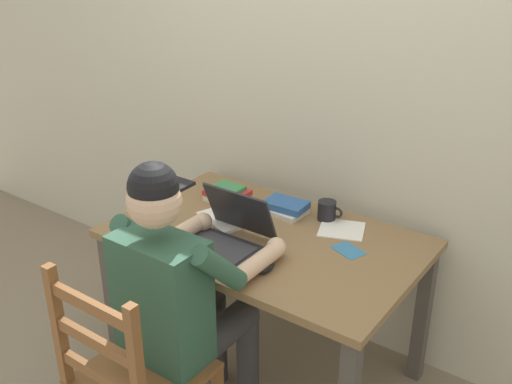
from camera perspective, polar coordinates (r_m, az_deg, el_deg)
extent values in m
plane|color=gray|center=(2.98, 0.81, -16.44)|extent=(8.00, 8.00, 0.00)
cube|color=beige|center=(2.75, 6.95, 10.61)|extent=(6.00, 0.04, 2.60)
cube|color=olive|center=(2.57, 0.91, -4.52)|extent=(1.32, 0.82, 0.03)
cube|color=#4C4742|center=(2.89, -13.54, -10.07)|extent=(0.06, 0.06, 0.69)
cube|color=#4C4742|center=(3.33, -4.25, -4.51)|extent=(0.06, 0.06, 0.69)
cube|color=#4C4742|center=(2.82, 15.71, -11.38)|extent=(0.06, 0.06, 0.69)
cube|color=#2D5642|center=(2.21, -9.03, -10.15)|extent=(0.34, 0.20, 0.50)
sphere|color=#DBB293|center=(2.02, -9.76, -0.87)|extent=(0.19, 0.19, 0.19)
sphere|color=black|center=(2.00, -9.87, 0.49)|extent=(0.17, 0.17, 0.17)
cube|color=black|center=(2.06, -8.17, 0.79)|extent=(0.13, 0.10, 0.01)
cylinder|color=#38383D|center=(2.52, -6.95, -12.09)|extent=(0.13, 0.40, 0.13)
cylinder|color=#38383D|center=(2.43, -3.70, -13.62)|extent=(0.13, 0.40, 0.13)
cylinder|color=#38383D|center=(2.78, -3.88, -13.90)|extent=(0.10, 0.10, 0.45)
cylinder|color=#38383D|center=(2.69, -0.80, -15.32)|extent=(0.10, 0.10, 0.45)
cylinder|color=#2D5642|center=(2.31, -11.33, -4.16)|extent=(0.10, 0.25, 0.25)
cylinder|color=#DBB293|center=(2.49, -7.36, -3.99)|extent=(0.07, 0.28, 0.07)
sphere|color=#DBB293|center=(2.58, -5.10, -2.86)|extent=(0.08, 0.08, 0.08)
cylinder|color=#2D5642|center=(2.07, -3.55, -7.33)|extent=(0.10, 0.25, 0.25)
cylinder|color=#DBB293|center=(2.27, 0.17, -6.83)|extent=(0.07, 0.28, 0.07)
sphere|color=#DBB293|center=(2.37, 1.94, -5.32)|extent=(0.08, 0.08, 0.08)
cube|color=brown|center=(2.31, -10.75, -16.81)|extent=(0.42, 0.42, 0.02)
cube|color=brown|center=(2.66, -10.31, -16.70)|extent=(0.04, 0.04, 0.43)
cube|color=brown|center=(1.94, -11.39, -16.44)|extent=(0.04, 0.04, 0.48)
cube|color=brown|center=(2.18, -18.47, -12.10)|extent=(0.04, 0.04, 0.48)
cube|color=brown|center=(2.13, -14.81, -16.70)|extent=(0.36, 0.02, 0.04)
cube|color=brown|center=(2.05, -15.24, -13.73)|extent=(0.36, 0.02, 0.04)
cube|color=brown|center=(1.96, -15.69, -10.50)|extent=(0.36, 0.02, 0.04)
cube|color=#232328|center=(2.45, -3.74, -5.45)|extent=(0.33, 0.23, 0.02)
cube|color=#38383D|center=(2.45, -3.75, -5.26)|extent=(0.29, 0.17, 0.00)
cube|color=#232328|center=(2.51, -1.58, -1.84)|extent=(0.33, 0.09, 0.21)
cube|color=#4C515B|center=(2.51, -1.58, -1.84)|extent=(0.29, 0.07, 0.18)
ellipsoid|color=black|center=(2.31, 0.85, -7.21)|extent=(0.06, 0.10, 0.03)
cylinder|color=beige|center=(2.63, -10.77, -2.71)|extent=(0.08, 0.08, 0.09)
torus|color=beige|center=(2.60, -10.01, -2.92)|extent=(0.05, 0.01, 0.05)
cylinder|color=black|center=(2.70, 6.82, -1.78)|extent=(0.08, 0.08, 0.09)
torus|color=black|center=(2.67, 7.83, -1.98)|extent=(0.05, 0.01, 0.05)
cube|color=white|center=(2.87, -2.95, -0.57)|extent=(0.18, 0.15, 0.03)
cube|color=#BC332D|center=(2.86, -2.77, -0.06)|extent=(0.20, 0.15, 0.03)
cube|color=#38844C|center=(2.85, -2.74, 0.37)|extent=(0.15, 0.11, 0.02)
cube|color=white|center=(2.75, 3.03, -1.88)|extent=(0.16, 0.15, 0.02)
cube|color=#2D5B9E|center=(2.74, 2.91, -1.23)|extent=(0.20, 0.14, 0.03)
cube|color=white|center=(2.63, 8.24, -3.58)|extent=(0.24, 0.23, 0.01)
cube|color=white|center=(2.70, -2.69, -2.49)|extent=(0.29, 0.27, 0.01)
cube|color=teal|center=(2.48, 8.87, -5.56)|extent=(0.15, 0.13, 0.00)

